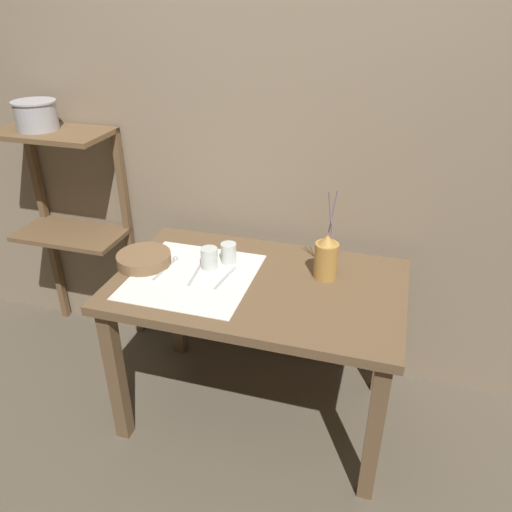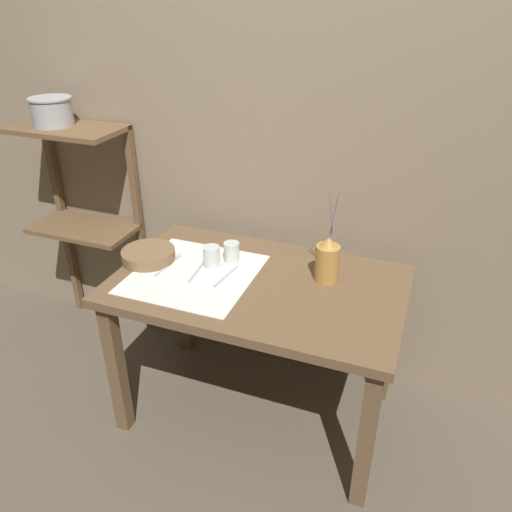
{
  "view_description": "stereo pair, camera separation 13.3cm",
  "coord_description": "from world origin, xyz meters",
  "views": [
    {
      "loc": [
        0.49,
        -1.69,
        1.81
      ],
      "look_at": [
        -0.01,
        0.0,
        0.84
      ],
      "focal_mm": 35.0,
      "sensor_mm": 36.0,
      "label": 1
    },
    {
      "loc": [
        0.61,
        -1.65,
        1.81
      ],
      "look_at": [
        -0.01,
        0.0,
        0.84
      ],
      "focal_mm": 35.0,
      "sensor_mm": 36.0,
      "label": 2
    }
  ],
  "objects": [
    {
      "name": "linen_cloth",
      "position": [
        -0.28,
        -0.04,
        0.73
      ],
      "size": [
        0.5,
        0.52,
        0.0
      ],
      "color": "white",
      "rests_on": "wooden_table"
    },
    {
      "name": "spoon_inner",
      "position": [
        -0.41,
        0.03,
        0.73
      ],
      "size": [
        0.03,
        0.2,
        0.02
      ],
      "color": "#A8A8AD",
      "rests_on": "wooden_table"
    },
    {
      "name": "ground_plane",
      "position": [
        0.0,
        0.0,
        0.0
      ],
      "size": [
        12.0,
        12.0,
        0.0
      ],
      "primitive_type": "plane",
      "color": "brown"
    },
    {
      "name": "wooden_bowl",
      "position": [
        -0.52,
        -0.0,
        0.75
      ],
      "size": [
        0.24,
        0.24,
        0.05
      ],
      "color": "brown",
      "rests_on": "wooden_table"
    },
    {
      "name": "pitcher_with_flowers",
      "position": [
        0.26,
        0.12,
        0.82
      ],
      "size": [
        0.1,
        0.1,
        0.39
      ],
      "color": "#B7843D",
      "rests_on": "wooden_table"
    },
    {
      "name": "glass_tumbler_near",
      "position": [
        -0.23,
        0.05,
        0.77
      ],
      "size": [
        0.07,
        0.07,
        0.09
      ],
      "color": "silver",
      "rests_on": "wooden_table"
    },
    {
      "name": "glass_tumbler_far",
      "position": [
        -0.17,
        0.12,
        0.77
      ],
      "size": [
        0.07,
        0.07,
        0.09
      ],
      "color": "silver",
      "rests_on": "wooden_table"
    },
    {
      "name": "fork_outer",
      "position": [
        -0.27,
        -0.02,
        0.73
      ],
      "size": [
        0.03,
        0.19,
        0.0
      ],
      "color": "#A8A8AD",
      "rests_on": "wooden_table"
    },
    {
      "name": "metal_pot_large",
      "position": [
        -1.16,
        0.28,
        1.27
      ],
      "size": [
        0.2,
        0.2,
        0.13
      ],
      "color": "#A8A8AD",
      "rests_on": "wooden_shelf_unit"
    },
    {
      "name": "stone_wall_back",
      "position": [
        0.0,
        0.48,
        1.2
      ],
      "size": [
        7.0,
        0.06,
        2.4
      ],
      "color": "gray",
      "rests_on": "ground_plane"
    },
    {
      "name": "wooden_table",
      "position": [
        0.0,
        0.0,
        0.63
      ],
      "size": [
        1.2,
        0.74,
        0.72
      ],
      "color": "brown",
      "rests_on": "ground_plane"
    },
    {
      "name": "wooden_shelf_unit",
      "position": [
        -1.1,
        0.32,
        0.83
      ],
      "size": [
        0.55,
        0.3,
        1.2
      ],
      "color": "brown",
      "rests_on": "ground_plane"
    },
    {
      "name": "fork_inner",
      "position": [
        -0.14,
        -0.01,
        0.73
      ],
      "size": [
        0.04,
        0.19,
        0.0
      ],
      "color": "#A8A8AD",
      "rests_on": "wooden_table"
    }
  ]
}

